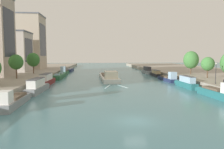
% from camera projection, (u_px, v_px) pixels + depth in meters
% --- Properties ---
extents(ground_plane, '(400.00, 400.00, 0.00)m').
position_uv_depth(ground_plane, '(135.00, 121.00, 24.38)').
color(ground_plane, teal).
extents(quay_left, '(36.00, 170.00, 1.61)m').
position_uv_depth(quay_left, '(6.00, 74.00, 76.19)').
color(quay_left, gray).
rests_on(quay_left, ground).
extents(quay_right, '(36.00, 170.00, 1.61)m').
position_uv_depth(quay_right, '(204.00, 73.00, 81.69)').
color(quay_right, gray).
rests_on(quay_right, ground).
extents(barge_midriver, '(5.52, 24.07, 3.14)m').
position_uv_depth(barge_midriver, '(109.00, 77.00, 66.36)').
color(barge_midriver, silver).
rests_on(barge_midriver, ground).
extents(wake_behind_barge, '(5.60, 5.99, 0.03)m').
position_uv_depth(wake_behind_barge, '(115.00, 86.00, 51.81)').
color(wake_behind_barge, silver).
rests_on(wake_behind_barge, ground).
extents(moored_boat_left_lone, '(2.44, 11.07, 2.81)m').
position_uv_depth(moored_boat_left_lone, '(14.00, 101.00, 31.49)').
color(moored_boat_left_lone, gray).
rests_on(moored_boat_left_lone, ground).
extents(moored_boat_left_near, '(2.55, 11.14, 2.91)m').
position_uv_depth(moored_boat_left_near, '(37.00, 87.00, 43.36)').
color(moored_boat_left_near, gray).
rests_on(moored_boat_left_near, ground).
extents(moored_boat_left_downstream, '(2.27, 11.30, 2.94)m').
position_uv_depth(moored_boat_left_downstream, '(47.00, 80.00, 55.07)').
color(moored_boat_left_downstream, maroon).
rests_on(moored_boat_left_downstream, ground).
extents(moored_boat_left_far, '(2.91, 15.02, 2.41)m').
position_uv_depth(moored_boat_left_far, '(60.00, 76.00, 71.18)').
color(moored_boat_left_far, '#235633').
rests_on(moored_boat_left_far, ground).
extents(moored_boat_left_second, '(2.46, 12.02, 3.32)m').
position_uv_depth(moored_boat_left_second, '(64.00, 72.00, 86.29)').
color(moored_boat_left_second, '#235633').
rests_on(moored_boat_left_second, ground).
extents(moored_boat_left_upstream, '(2.22, 12.02, 2.29)m').
position_uv_depth(moored_boat_left_upstream, '(70.00, 70.00, 101.74)').
color(moored_boat_left_upstream, '#1E284C').
rests_on(moored_boat_left_upstream, ground).
extents(moored_boat_right_gap_after, '(2.42, 10.79, 3.04)m').
position_uv_depth(moored_boat_right_gap_after, '(217.00, 92.00, 37.97)').
color(moored_boat_right_gap_after, '#23666B').
rests_on(moored_boat_right_gap_after, ground).
extents(moored_boat_right_downstream, '(1.82, 10.03, 2.77)m').
position_uv_depth(moored_boat_right_downstream, '(186.00, 83.00, 50.22)').
color(moored_boat_right_downstream, '#23666B').
rests_on(moored_boat_right_downstream, ground).
extents(moored_boat_right_end, '(2.72, 11.87, 2.96)m').
position_uv_depth(moored_boat_right_end, '(168.00, 78.00, 62.68)').
color(moored_boat_right_end, '#1E284C').
rests_on(moored_boat_right_end, ground).
extents(moored_boat_right_upstream, '(2.16, 10.71, 2.33)m').
position_uv_depth(moored_boat_right_upstream, '(156.00, 74.00, 77.42)').
color(moored_boat_right_upstream, black).
rests_on(moored_boat_right_upstream, ground).
extents(moored_boat_right_midway, '(2.18, 11.28, 2.98)m').
position_uv_depth(moored_boat_right_midway, '(147.00, 71.00, 89.41)').
color(moored_boat_right_midway, gray).
rests_on(moored_boat_right_midway, ground).
extents(tree_left_second, '(3.66, 3.66, 6.21)m').
position_uv_depth(tree_left_second, '(16.00, 62.00, 54.75)').
color(tree_left_second, brown).
rests_on(tree_left_second, quay_left).
extents(tree_left_midway, '(4.19, 4.19, 6.82)m').
position_uv_depth(tree_left_midway, '(33.00, 60.00, 70.15)').
color(tree_left_midway, brown).
rests_on(tree_left_midway, quay_left).
extents(tree_right_third, '(3.42, 3.42, 5.56)m').
position_uv_depth(tree_right_third, '(208.00, 64.00, 55.86)').
color(tree_right_third, brown).
rests_on(tree_right_third, quay_right).
extents(tree_right_by_lamp, '(4.65, 4.65, 7.30)m').
position_uv_depth(tree_right_by_lamp, '(191.00, 60.00, 66.48)').
color(tree_right_by_lamp, brown).
rests_on(tree_right_by_lamp, quay_right).
extents(lamppost_right_bank, '(0.28, 0.28, 4.35)m').
position_uv_depth(lamppost_right_bank, '(216.00, 72.00, 44.52)').
color(lamppost_right_bank, black).
rests_on(lamppost_right_bank, quay_right).
extents(building_left_middle, '(11.51, 11.30, 14.78)m').
position_uv_depth(building_left_middle, '(14.00, 52.00, 78.38)').
color(building_left_middle, '#BCB2A8').
rests_on(building_left_middle, quay_left).
extents(building_left_corner, '(13.95, 13.25, 23.78)m').
position_uv_depth(building_left_corner, '(28.00, 42.00, 94.48)').
color(building_left_corner, '#B2A38E').
rests_on(building_left_corner, quay_left).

